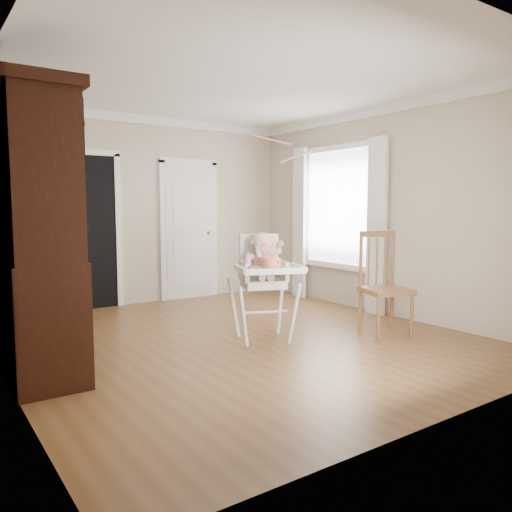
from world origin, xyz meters
TOP-DOWN VIEW (x-y plane):
  - floor at (0.00, 0.00)m, footprint 5.00×5.00m
  - ceiling at (0.00, 0.00)m, footprint 5.00×5.00m
  - wall_back at (0.00, 2.50)m, footprint 4.50×0.00m
  - wall_right at (2.25, 0.00)m, footprint 0.00×5.00m
  - crown_molding at (0.00, 0.00)m, footprint 4.50×5.00m
  - doorway at (-0.90, 2.48)m, footprint 1.06×0.05m
  - closet_door at (0.70, 2.48)m, footprint 0.96×0.09m
  - window_right at (2.18, 0.80)m, footprint 0.13×1.84m
  - high_chair at (0.19, -0.19)m, footprint 0.88×0.98m
  - baby at (0.20, -0.16)m, footprint 0.32×0.32m
  - cake at (0.13, -0.44)m, footprint 0.23×0.23m
  - sippy_cup at (-0.04, -0.24)m, footprint 0.07×0.07m
  - china_cabinet at (-1.99, 0.02)m, footprint 0.62×1.40m
  - dining_chair at (1.41, -0.77)m, footprint 0.59×0.59m
  - streamer at (0.99, 0.75)m, footprint 0.33×0.40m

SIDE VIEW (x-z plane):
  - floor at x=0.00m, z-range 0.00..0.00m
  - dining_chair at x=1.41m, z-range -0.04..1.10m
  - high_chair at x=0.19m, z-range 0.13..1.28m
  - cake at x=0.13m, z-range 0.79..0.90m
  - sippy_cup at x=-0.04m, z-range 0.78..0.96m
  - baby at x=0.20m, z-range 0.62..1.14m
  - closet_door at x=0.70m, z-range -0.04..2.09m
  - doorway at x=-0.90m, z-range 0.00..2.22m
  - china_cabinet at x=-1.99m, z-range 0.00..2.36m
  - window_right at x=2.18m, z-range 0.14..2.44m
  - wall_back at x=0.00m, z-range -0.90..3.60m
  - wall_right at x=2.25m, z-range -1.15..3.85m
  - streamer at x=0.99m, z-range 2.17..2.32m
  - crown_molding at x=0.00m, z-range 2.58..2.70m
  - ceiling at x=0.00m, z-range 2.70..2.70m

